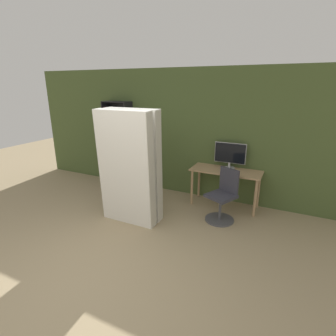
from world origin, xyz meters
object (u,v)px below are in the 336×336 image
Objects in this scene: monitor at (230,154)px; bookshelf at (117,147)px; office_chair at (223,200)px; mattress_far at (135,165)px; mattress_near at (126,169)px.

monitor is 0.31× the size of bookshelf.
bookshelf is (-2.81, 0.74, 0.54)m from office_chair.
office_chair is 1.69m from mattress_far.
bookshelf is at bearing -179.90° from monitor.
monitor is at bearing 0.10° from bookshelf.
mattress_far is at bearing -137.12° from monitor.
mattress_near is (1.33, -1.55, 0.07)m from bookshelf.
monitor is 1.90m from mattress_far.
mattress_far is (-1.48, -0.55, 0.60)m from office_chair.
mattress_near is at bearing -131.83° from monitor.
bookshelf is (-2.72, -0.00, -0.12)m from monitor.
bookshelf reaches higher than mattress_near.
office_chair is 0.48× the size of mattress_far.
office_chair is at bearing -83.26° from monitor.
office_chair is (0.09, -0.74, -0.65)m from monitor.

